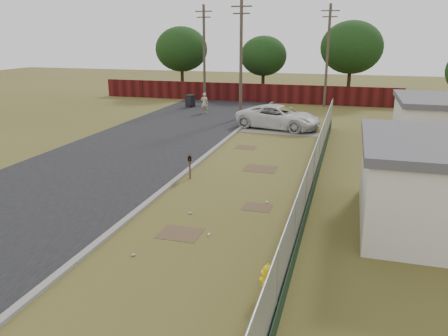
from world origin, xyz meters
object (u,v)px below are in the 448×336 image
(fire_hydrant, at_px, (267,281))
(trash_bin, at_px, (190,101))
(pedestrian, at_px, (204,103))
(pickup_truck, at_px, (279,117))
(mailbox, at_px, (190,160))

(fire_hydrant, height_order, trash_bin, trash_bin)
(pedestrian, distance_m, trash_bin, 3.74)
(pickup_truck, bearing_deg, pedestrian, 71.22)
(mailbox, relative_size, pickup_truck, 0.19)
(pickup_truck, relative_size, trash_bin, 5.30)
(pedestrian, bearing_deg, pickup_truck, 133.39)
(fire_hydrant, relative_size, mailbox, 0.82)
(trash_bin, bearing_deg, pickup_truck, -37.96)
(fire_hydrant, bearing_deg, pedestrian, 111.97)
(fire_hydrant, height_order, mailbox, mailbox)
(fire_hydrant, distance_m, pedestrian, 27.21)
(fire_hydrant, distance_m, mailbox, 9.92)
(pickup_truck, xyz_separation_m, pedestrian, (-7.03, 4.43, 0.05))
(fire_hydrant, distance_m, pickup_truck, 21.05)
(fire_hydrant, bearing_deg, mailbox, 121.78)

